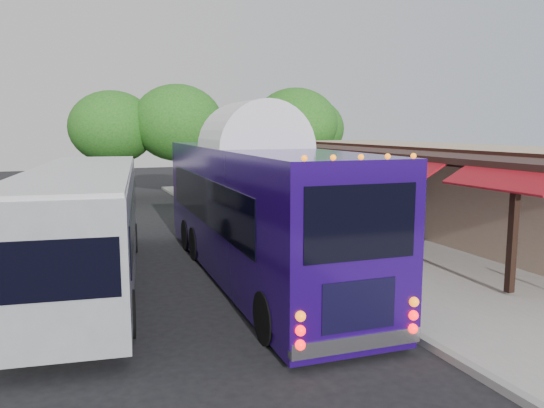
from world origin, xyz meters
name	(u,v)px	position (x,y,z in m)	size (l,w,h in m)	color
ground	(306,275)	(0.00, 0.00, 0.00)	(90.00, 90.00, 0.00)	black
sidewalk	(376,235)	(5.00, 4.00, 0.07)	(10.00, 40.00, 0.15)	#9E9B93
curb	(260,245)	(0.05, 4.00, 0.07)	(0.20, 40.00, 0.16)	gray
station_shelter	(447,188)	(8.38, 4.00, 1.85)	(8.15, 20.00, 3.60)	tan
coach_bus	(254,203)	(-1.45, 0.45, 2.18)	(3.17, 12.76, 4.05)	#21085E
city_bus	(84,221)	(-6.07, 1.43, 1.79)	(4.23, 12.32, 3.24)	gray
ped_a	(335,211)	(3.18, 4.14, 1.12)	(0.71, 0.46, 1.94)	black
ped_b	(376,222)	(3.40, 1.54, 1.12)	(0.95, 0.74, 1.95)	black
ped_c	(280,209)	(1.64, 5.93, 1.06)	(1.06, 0.44, 1.81)	black
ped_d	(283,197)	(3.38, 9.82, 0.97)	(1.06, 0.61, 1.64)	black
tree_left	(178,123)	(0.03, 18.12, 4.61)	(5.40, 5.40, 6.91)	#382314
tree_mid	(295,124)	(7.26, 17.04, 4.54)	(5.32, 5.32, 6.82)	#382314
tree_right	(307,129)	(8.81, 18.63, 4.24)	(4.97, 4.97, 6.36)	#382314
tree_far	(113,127)	(-3.64, 19.26, 4.35)	(5.09, 5.09, 6.52)	#382314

